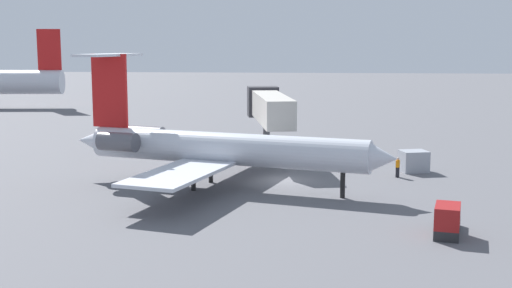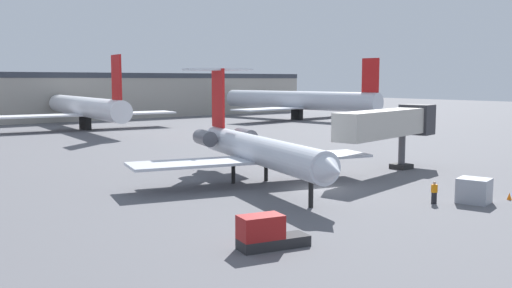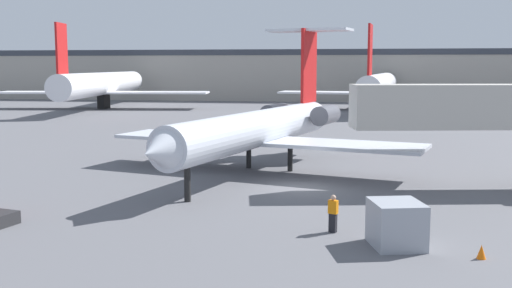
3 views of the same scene
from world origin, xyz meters
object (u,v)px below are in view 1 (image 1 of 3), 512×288
at_px(cargo_container_uld, 414,161).
at_px(regional_jet, 213,146).
at_px(jet_bridge, 269,108).
at_px(ground_crew_marshaller, 398,167).
at_px(traffic_cone_near, 421,162).
at_px(baggage_tug_lead, 447,221).

bearing_deg(cargo_container_uld, regional_jet, 115.48).
relative_size(jet_bridge, cargo_container_uld, 6.16).
bearing_deg(cargo_container_uld, ground_crew_marshaller, 147.10).
height_order(regional_jet, jet_bridge, regional_jet).
bearing_deg(traffic_cone_near, jet_bridge, 74.34).
xyz_separation_m(regional_jet, traffic_cone_near, (10.98, -17.66, -2.97)).
bearing_deg(ground_crew_marshaller, jet_bridge, 49.70).
bearing_deg(baggage_tug_lead, traffic_cone_near, -5.08).
distance_m(regional_jet, traffic_cone_near, 21.01).
height_order(ground_crew_marshaller, cargo_container_uld, cargo_container_uld).
distance_m(ground_crew_marshaller, cargo_container_uld, 3.11).
height_order(jet_bridge, traffic_cone_near, jet_bridge).
xyz_separation_m(jet_bridge, baggage_tug_lead, (-26.80, -12.32, -4.00)).
height_order(ground_crew_marshaller, baggage_tug_lead, baggage_tug_lead).
relative_size(jet_bridge, ground_crew_marshaller, 9.70).
bearing_deg(regional_jet, baggage_tug_lead, -127.03).
distance_m(regional_jet, jet_bridge, 15.45).
bearing_deg(ground_crew_marshaller, traffic_cone_near, -26.47).
distance_m(regional_jet, cargo_container_uld, 18.42).
xyz_separation_m(ground_crew_marshaller, cargo_container_uld, (2.61, -1.69, 0.07)).
xyz_separation_m(baggage_tug_lead, traffic_cone_near, (22.77, -2.02, -0.56)).
bearing_deg(traffic_cone_near, baggage_tug_lead, 174.92).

